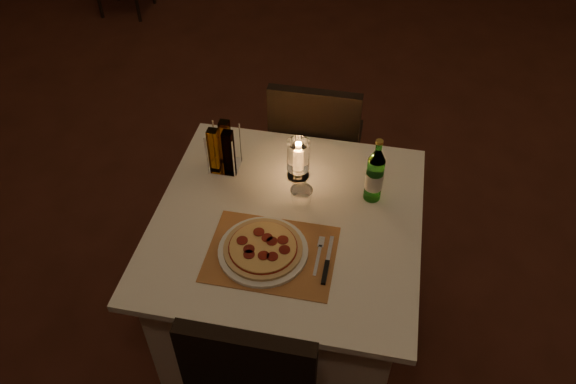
% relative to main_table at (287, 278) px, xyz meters
% --- Properties ---
extents(floor, '(8.00, 10.00, 0.02)m').
position_rel_main_table_xyz_m(floor, '(0.12, 0.74, -0.38)').
color(floor, '#481F17').
rests_on(floor, ground).
extents(main_table, '(1.00, 1.00, 0.74)m').
position_rel_main_table_xyz_m(main_table, '(0.00, 0.00, 0.00)').
color(main_table, white).
rests_on(main_table, ground).
extents(chair_far, '(0.42, 0.42, 0.90)m').
position_rel_main_table_xyz_m(chair_far, '(-0.00, 0.71, 0.18)').
color(chair_far, black).
rests_on(chair_far, ground).
extents(placemat, '(0.45, 0.34, 0.00)m').
position_rel_main_table_xyz_m(placemat, '(-0.02, -0.18, 0.37)').
color(placemat, '#B97540').
rests_on(placemat, main_table).
extents(plate, '(0.32, 0.32, 0.01)m').
position_rel_main_table_xyz_m(plate, '(-0.05, -0.18, 0.38)').
color(plate, white).
rests_on(plate, placemat).
extents(pizza, '(0.28, 0.28, 0.02)m').
position_rel_main_table_xyz_m(pizza, '(-0.05, -0.18, 0.39)').
color(pizza, '#D8B77F').
rests_on(pizza, plate).
extents(fork, '(0.02, 0.18, 0.00)m').
position_rel_main_table_xyz_m(fork, '(0.14, -0.15, 0.37)').
color(fork, silver).
rests_on(fork, placemat).
extents(knife, '(0.02, 0.22, 0.01)m').
position_rel_main_table_xyz_m(knife, '(0.18, -0.21, 0.37)').
color(knife, black).
rests_on(knife, placemat).
extents(tumbler, '(0.09, 0.09, 0.09)m').
position_rel_main_table_xyz_m(tumbler, '(0.04, 0.08, 0.41)').
color(tumbler, white).
rests_on(tumbler, main_table).
extents(water_bottle, '(0.07, 0.07, 0.28)m').
position_rel_main_table_xyz_m(water_bottle, '(0.30, 0.18, 0.48)').
color(water_bottle, '#62B461').
rests_on(water_bottle, main_table).
extents(hurricane_candle, '(0.09, 0.09, 0.18)m').
position_rel_main_table_xyz_m(hurricane_candle, '(-0.00, 0.24, 0.47)').
color(hurricane_candle, white).
rests_on(hurricane_candle, main_table).
extents(cruet_caddy, '(0.12, 0.12, 0.21)m').
position_rel_main_table_xyz_m(cruet_caddy, '(-0.31, 0.23, 0.46)').
color(cruet_caddy, white).
rests_on(cruet_caddy, main_table).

